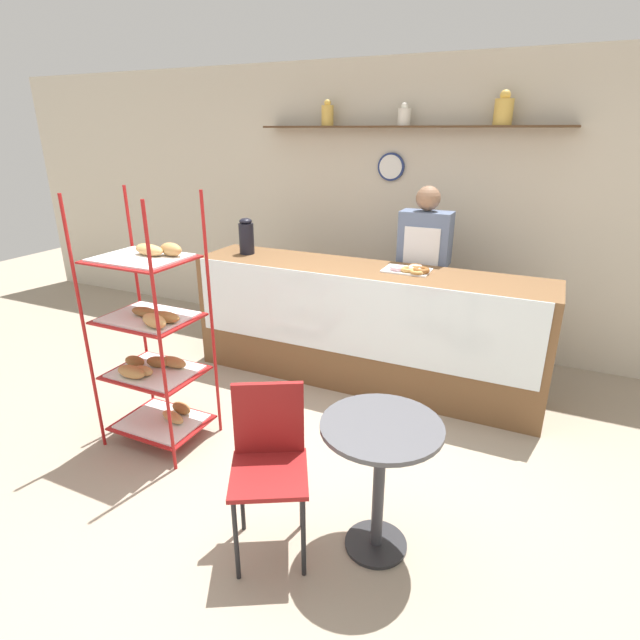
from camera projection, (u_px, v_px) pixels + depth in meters
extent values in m
plane|color=gray|center=(290.00, 465.00, 3.30)|extent=(14.00, 14.00, 0.00)
cube|color=beige|center=(405.00, 209.00, 4.86)|extent=(10.00, 0.06, 2.70)
cube|color=#4C331E|center=(405.00, 127.00, 4.47)|extent=(2.83, 0.24, 0.02)
cylinder|color=gold|center=(327.00, 116.00, 4.74)|extent=(0.11, 0.11, 0.18)
sphere|color=gold|center=(328.00, 103.00, 4.70)|extent=(0.06, 0.06, 0.06)
cylinder|color=silver|center=(404.00, 117.00, 4.45)|extent=(0.12, 0.12, 0.14)
sphere|color=silver|center=(405.00, 106.00, 4.41)|extent=(0.06, 0.06, 0.06)
cylinder|color=gold|center=(503.00, 112.00, 4.10)|extent=(0.15, 0.15, 0.20)
sphere|color=gold|center=(505.00, 95.00, 4.06)|extent=(0.08, 0.08, 0.08)
cylinder|color=navy|center=(391.00, 167.00, 4.74)|extent=(0.26, 0.03, 0.26)
cylinder|color=white|center=(390.00, 167.00, 4.73)|extent=(0.22, 0.00, 0.22)
cube|color=brown|center=(363.00, 326.00, 4.25)|extent=(2.97, 0.61, 1.02)
cube|color=silver|center=(350.00, 317.00, 3.92)|extent=(2.85, 0.01, 0.65)
cylinder|color=#A51919|center=(84.00, 331.00, 3.21)|extent=(0.02, 0.02, 1.73)
cylinder|color=#A51919|center=(161.00, 348.00, 2.96)|extent=(0.02, 0.02, 1.73)
cylinder|color=#A51919|center=(141.00, 307.00, 3.63)|extent=(0.02, 0.02, 1.73)
cylinder|color=#A51919|center=(212.00, 321.00, 3.38)|extent=(0.02, 0.02, 1.73)
cube|color=#A51919|center=(162.00, 423.00, 3.56)|extent=(0.61, 0.48, 0.01)
cube|color=white|center=(162.00, 421.00, 3.55)|extent=(0.54, 0.42, 0.01)
ellipsoid|color=tan|center=(173.00, 417.00, 3.53)|extent=(0.24, 0.14, 0.06)
ellipsoid|color=olive|center=(181.00, 408.00, 3.63)|extent=(0.18, 0.11, 0.08)
cube|color=#A51919|center=(156.00, 373.00, 3.42)|extent=(0.61, 0.48, 0.01)
cube|color=white|center=(156.00, 371.00, 3.41)|extent=(0.54, 0.42, 0.01)
ellipsoid|color=olive|center=(158.00, 362.00, 3.44)|extent=(0.17, 0.11, 0.08)
ellipsoid|color=olive|center=(135.00, 361.00, 3.46)|extent=(0.16, 0.09, 0.07)
ellipsoid|color=#B27F47|center=(131.00, 372.00, 3.30)|extent=(0.23, 0.10, 0.08)
ellipsoid|color=tan|center=(143.00, 371.00, 3.32)|extent=(0.16, 0.09, 0.07)
ellipsoid|color=#B27F47|center=(173.00, 362.00, 3.45)|extent=(0.22, 0.10, 0.07)
cube|color=#A51919|center=(149.00, 319.00, 3.27)|extent=(0.61, 0.48, 0.01)
cube|color=white|center=(148.00, 317.00, 3.27)|extent=(0.54, 0.42, 0.01)
ellipsoid|color=tan|center=(154.00, 321.00, 3.06)|extent=(0.23, 0.15, 0.09)
ellipsoid|color=olive|center=(165.00, 317.00, 3.15)|extent=(0.22, 0.11, 0.07)
ellipsoid|color=olive|center=(145.00, 312.00, 3.25)|extent=(0.22, 0.09, 0.06)
cube|color=#A51919|center=(141.00, 259.00, 3.13)|extent=(0.61, 0.48, 0.01)
cube|color=white|center=(141.00, 258.00, 3.13)|extent=(0.54, 0.42, 0.01)
ellipsoid|color=tan|center=(146.00, 249.00, 3.17)|extent=(0.16, 0.09, 0.07)
ellipsoid|color=tan|center=(149.00, 250.00, 3.14)|extent=(0.23, 0.12, 0.07)
ellipsoid|color=#B27F47|center=(171.00, 250.00, 3.12)|extent=(0.19, 0.13, 0.08)
cube|color=#282833|center=(419.00, 317.00, 4.50)|extent=(0.26, 0.19, 0.99)
cube|color=slate|center=(425.00, 238.00, 4.24)|extent=(0.43, 0.22, 0.45)
cube|color=silver|center=(421.00, 250.00, 4.17)|extent=(0.30, 0.01, 0.37)
sphere|color=#8C664C|center=(428.00, 198.00, 4.12)|extent=(0.20, 0.20, 0.20)
cylinder|color=#262628|center=(376.00, 544.00, 2.66)|extent=(0.33, 0.33, 0.02)
cylinder|color=#333338|center=(379.00, 488.00, 2.53)|extent=(0.06, 0.06, 0.71)
cylinder|color=#4C4C51|center=(382.00, 427.00, 2.40)|extent=(0.60, 0.60, 0.02)
cylinder|color=black|center=(236.00, 540.00, 2.39)|extent=(0.02, 0.02, 0.47)
cylinder|color=black|center=(303.00, 537.00, 2.41)|extent=(0.02, 0.02, 0.47)
cylinder|color=black|center=(242.00, 494.00, 2.69)|extent=(0.02, 0.02, 0.47)
cylinder|color=black|center=(301.00, 492.00, 2.71)|extent=(0.02, 0.02, 0.47)
cube|color=maroon|center=(269.00, 474.00, 2.46)|extent=(0.52, 0.52, 0.03)
cube|color=maroon|center=(269.00, 418.00, 2.54)|extent=(0.33, 0.20, 0.40)
cylinder|color=black|center=(247.00, 239.00, 4.49)|extent=(0.13, 0.13, 0.27)
ellipsoid|color=black|center=(246.00, 221.00, 4.43)|extent=(0.11, 0.11, 0.05)
cube|color=white|center=(407.00, 270.00, 3.98)|extent=(0.37, 0.25, 0.01)
torus|color=tan|center=(417.00, 272.00, 3.86)|extent=(0.11, 0.11, 0.03)
torus|color=brown|center=(416.00, 266.00, 4.01)|extent=(0.11, 0.11, 0.03)
torus|color=brown|center=(421.00, 270.00, 3.88)|extent=(0.13, 0.13, 0.04)
torus|color=tan|center=(408.00, 269.00, 3.92)|extent=(0.12, 0.12, 0.03)
torus|color=#EAB2C1|center=(416.00, 268.00, 3.96)|extent=(0.12, 0.12, 0.03)
torus|color=#EAB2C1|center=(397.00, 268.00, 3.96)|extent=(0.12, 0.12, 0.03)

